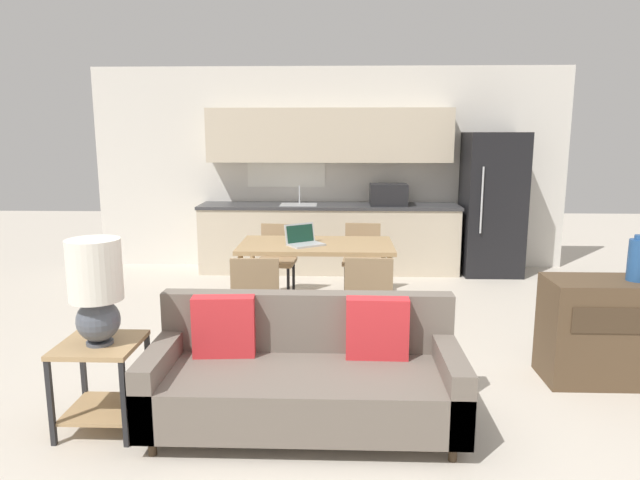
{
  "coord_description": "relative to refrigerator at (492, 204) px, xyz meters",
  "views": [
    {
      "loc": [
        0.14,
        -3.19,
        1.84
      ],
      "look_at": [
        -0.02,
        1.5,
        0.95
      ],
      "focal_mm": 32.0,
      "sensor_mm": 36.0,
      "label": 1
    }
  ],
  "objects": [
    {
      "name": "ground_plane",
      "position": [
        -2.12,
        -4.24,
        -0.92
      ],
      "size": [
        20.0,
        20.0,
        0.0
      ],
      "primitive_type": "plane",
      "color": "beige"
    },
    {
      "name": "wall_back",
      "position": [
        -2.13,
        0.39,
        0.43
      ],
      "size": [
        6.4,
        0.07,
        2.7
      ],
      "color": "silver",
      "rests_on": "ground_plane"
    },
    {
      "name": "kitchen_counter",
      "position": [
        -2.11,
        0.09,
        -0.08
      ],
      "size": [
        3.42,
        0.65,
        2.15
      ],
      "color": "beige",
      "rests_on": "ground_plane"
    },
    {
      "name": "refrigerator",
      "position": [
        0.0,
        0.0,
        0.0
      ],
      "size": [
        0.74,
        0.71,
        1.84
      ],
      "color": "black",
      "rests_on": "ground_plane"
    },
    {
      "name": "dining_table",
      "position": [
        -2.21,
        -1.98,
        -0.22
      ],
      "size": [
        1.49,
        0.83,
        0.77
      ],
      "color": "tan",
      "rests_on": "ground_plane"
    },
    {
      "name": "couch",
      "position": [
        -2.2,
        -4.05,
        -0.6
      ],
      "size": [
        1.93,
        0.8,
        0.8
      ],
      "color": "#3D2D1E",
      "rests_on": "ground_plane"
    },
    {
      "name": "side_table",
      "position": [
        -3.46,
        -4.15,
        -0.54
      ],
      "size": [
        0.48,
        0.48,
        0.57
      ],
      "color": "tan",
      "rests_on": "ground_plane"
    },
    {
      "name": "table_lamp",
      "position": [
        -3.44,
        -4.17,
        0.01
      ],
      "size": [
        0.32,
        0.32,
        0.65
      ],
      "color": "#4C515B",
      "rests_on": "side_table"
    },
    {
      "name": "credenza",
      "position": [
        0.02,
        -3.33,
        -0.53
      ],
      "size": [
        0.93,
        0.47,
        0.78
      ],
      "color": "brown",
      "rests_on": "ground_plane"
    },
    {
      "name": "vase",
      "position": [
        0.17,
        -3.34,
        0.02
      ],
      "size": [
        0.14,
        0.14,
        0.34
      ],
      "color": "#234C84",
      "rests_on": "credenza"
    },
    {
      "name": "dining_chair_near_right",
      "position": [
        -1.73,
        -2.74,
        -0.45
      ],
      "size": [
        0.44,
        0.44,
        0.83
      ],
      "rotation": [
        0.0,
        0.0,
        3.1
      ],
      "color": "#997A56",
      "rests_on": "ground_plane"
    },
    {
      "name": "dining_chair_far_right",
      "position": [
        -1.73,
        -1.17,
        -0.45
      ],
      "size": [
        0.45,
        0.45,
        0.83
      ],
      "rotation": [
        0.0,
        0.0,
        -0.08
      ],
      "color": "#997A56",
      "rests_on": "ground_plane"
    },
    {
      "name": "dining_chair_far_left",
      "position": [
        -2.68,
        -1.24,
        -0.45
      ],
      "size": [
        0.46,
        0.46,
        0.83
      ],
      "rotation": [
        0.0,
        0.0,
        -0.09
      ],
      "color": "#997A56",
      "rests_on": "ground_plane"
    },
    {
      "name": "dining_chair_near_left",
      "position": [
        -2.68,
        -2.79,
        -0.45
      ],
      "size": [
        0.44,
        0.44,
        0.83
      ],
      "rotation": [
        0.0,
        0.0,
        3.19
      ],
      "color": "#997A56",
      "rests_on": "ground_plane"
    },
    {
      "name": "laptop",
      "position": [
        -2.33,
        -2.05,
        -0.1
      ],
      "size": [
        0.41,
        0.39,
        0.2
      ],
      "rotation": [
        0.0,
        0.0,
        0.6
      ],
      "color": "#B7BABC",
      "rests_on": "dining_table"
    }
  ]
}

